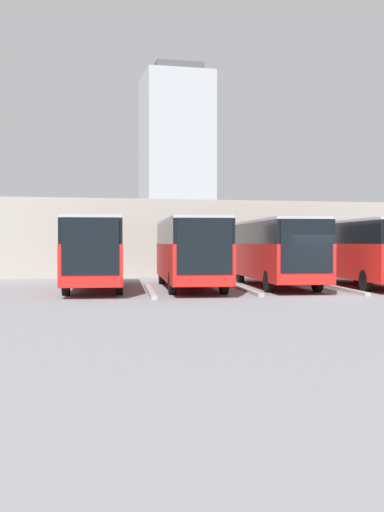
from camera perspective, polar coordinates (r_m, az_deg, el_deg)
name	(u,v)px	position (r m, az deg, el deg)	size (l,w,h in m)	color
ground_plane	(323,296)	(26.81, 11.57, -3.52)	(600.00, 600.00, 0.00)	gray
bus_1	(362,250)	(33.15, 14.83, 0.55)	(3.76, 11.14, 3.29)	red
curb_divider_1	(335,288)	(30.79, 12.63, -2.76)	(0.24, 7.96, 0.15)	#9E9E99
bus_2	(275,250)	(31.86, 7.39, 0.56)	(3.76, 11.14, 3.29)	red
curb_divider_2	(243,288)	(29.69, 4.52, -2.89)	(0.24, 7.96, 0.15)	#9E9E99
bus_3	(190,250)	(30.38, -0.22, 0.53)	(3.76, 11.14, 3.29)	red
curb_divider_3	(150,290)	(28.45, -3.79, -3.07)	(0.24, 7.96, 0.15)	#9E9E99
bus_4	(96,250)	(30.27, -8.56, 0.52)	(3.76, 11.14, 3.29)	red
station_building	(200,238)	(46.70, 0.69, 1.60)	(37.96, 14.18, 4.92)	#A8A399
office_tower	(176,161)	(176.96, -1.41, 8.46)	(18.09, 18.09, 49.91)	#ADB2B7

